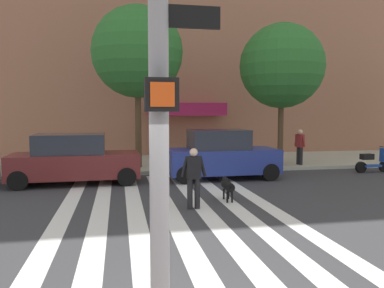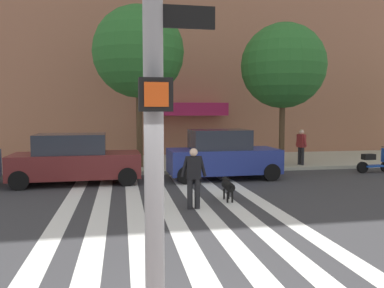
{
  "view_description": "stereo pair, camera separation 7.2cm",
  "coord_description": "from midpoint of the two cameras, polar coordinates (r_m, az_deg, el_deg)",
  "views": [
    {
      "loc": [
        -0.91,
        -3.81,
        2.61
      ],
      "look_at": [
        0.99,
        6.08,
        1.75
      ],
      "focal_mm": 35.65,
      "sensor_mm": 36.0,
      "label": 1
    },
    {
      "loc": [
        -0.84,
        -3.82,
        2.61
      ],
      "look_at": [
        0.99,
        6.08,
        1.75
      ],
      "focal_mm": 35.65,
      "sensor_mm": 36.0,
      "label": 2
    }
  ],
  "objects": [
    {
      "name": "street_tree_nearest",
      "position": [
        17.2,
        -7.87,
        13.42
      ],
      "size": [
        3.98,
        3.98,
        7.04
      ],
      "color": "#4C3823",
      "rests_on": "sidewalk_far"
    },
    {
      "name": "dog_on_leash",
      "position": [
        11.29,
        5.55,
        -6.23
      ],
      "size": [
        0.29,
        1.05,
        0.65
      ],
      "color": "black",
      "rests_on": "ground_plane"
    },
    {
      "name": "crosswalk_stripes",
      "position": [
        10.16,
        -3.08,
        -10.01
      ],
      "size": [
        5.85,
        11.25,
        0.01
      ],
      "color": "silver",
      "rests_on": "ground_plane"
    },
    {
      "name": "parked_car_behind_first",
      "position": [
        14.44,
        -16.93,
        -2.26
      ],
      "size": [
        4.56,
        2.0,
        1.81
      ],
      "color": "maroon",
      "rests_on": "ground_plane"
    },
    {
      "name": "parked_scooter",
      "position": [
        18.14,
        25.74,
        -2.38
      ],
      "size": [
        1.63,
        0.5,
        1.11
      ],
      "color": "black",
      "rests_on": "ground_plane"
    },
    {
      "name": "sidewalk_far",
      "position": [
        18.86,
        -7.75,
        -2.92
      ],
      "size": [
        80.0,
        6.0,
        0.15
      ],
      "primitive_type": "cube",
      "color": "#A9A996",
      "rests_on": "ground_plane"
    },
    {
      "name": "parked_car_third_in_line",
      "position": [
        14.86,
        4.68,
        -1.72
      ],
      "size": [
        4.28,
        1.96,
        1.92
      ],
      "color": "navy",
      "rests_on": "ground_plane"
    },
    {
      "name": "ground_plane",
      "position": [
        10.12,
        -5.26,
        -10.11
      ],
      "size": [
        160.0,
        160.0,
        0.0
      ],
      "primitive_type": "plane",
      "color": "#353538"
    },
    {
      "name": "pedestrian_dog_walker",
      "position": [
        10.22,
        0.44,
        -4.63
      ],
      "size": [
        0.71,
        0.26,
        1.64
      ],
      "color": "black",
      "rests_on": "ground_plane"
    },
    {
      "name": "street_tree_middle",
      "position": [
        18.37,
        13.59,
        11.26
      ],
      "size": [
        3.88,
        3.88,
        6.51
      ],
      "color": "#4C3823",
      "rests_on": "sidewalk_far"
    },
    {
      "name": "traffic_light_pole",
      "position": [
        3.5,
        -5.08,
        19.93
      ],
      "size": [
        0.74,
        0.46,
        5.8
      ],
      "color": "gray",
      "rests_on": "sidewalk_near"
    },
    {
      "name": "pedestrian_bystander",
      "position": [
        18.32,
        16.13,
        -0.14
      ],
      "size": [
        0.34,
        0.7,
        1.64
      ],
      "color": "black",
      "rests_on": "sidewalk_far"
    }
  ]
}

